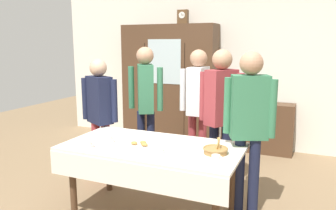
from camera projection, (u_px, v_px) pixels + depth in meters
name	position (u px, v px, depth m)	size (l,w,h in m)	color
ground_plane	(161.00, 206.00, 3.72)	(12.00, 12.00, 0.00)	#846B4C
back_wall	(223.00, 69.00, 5.86)	(6.40, 0.10, 2.70)	silver
dining_table	(151.00, 156.00, 3.38)	(1.81, 0.96, 0.77)	#4C3321
wall_cabinet	(169.00, 85.00, 6.00)	(1.70, 0.46, 2.12)	#4C3321
mantel_clock	(183.00, 17.00, 5.68)	(0.18, 0.11, 0.24)	brown
bookshelf_low	(257.00, 127.00, 5.55)	(1.16, 0.35, 0.83)	#4C3321
book_stack	(259.00, 101.00, 5.47)	(0.17, 0.21, 0.07)	#3D754C
tea_cup_near_left	(109.00, 139.00, 3.51)	(0.13, 0.13, 0.06)	white
tea_cup_center	(216.00, 159.00, 2.92)	(0.13, 0.13, 0.06)	silver
tea_cup_near_right	(160.00, 151.00, 3.13)	(0.13, 0.13, 0.06)	silver
tea_cup_far_left	(89.00, 145.00, 3.32)	(0.13, 0.13, 0.06)	white
bread_basket	(215.00, 150.00, 3.13)	(0.24, 0.24, 0.16)	#9E7542
pastry_plate	(140.00, 145.00, 3.35)	(0.28, 0.28, 0.05)	white
spoon_far_left	(194.00, 142.00, 3.49)	(0.12, 0.02, 0.01)	silver
spoon_near_right	(196.00, 151.00, 3.19)	(0.12, 0.02, 0.01)	silver
person_beside_shelf	(249.00, 119.00, 3.32)	(0.52, 0.32, 1.72)	#191E38
person_near_right_end	(221.00, 107.00, 3.88)	(0.52, 0.41, 1.73)	#191E38
person_by_cabinet	(100.00, 109.00, 4.23)	(0.52, 0.35, 1.60)	#933338
person_behind_table_left	(198.00, 99.00, 4.48)	(0.52, 0.37, 1.72)	#933338
person_behind_table_right	(146.00, 97.00, 4.55)	(0.52, 0.41, 1.75)	#191E38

